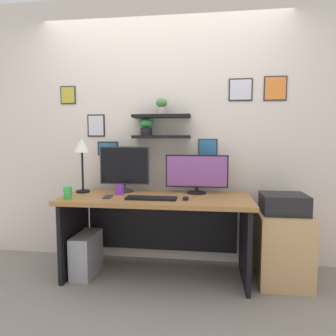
{
  "coord_description": "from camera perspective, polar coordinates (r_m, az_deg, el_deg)",
  "views": [
    {
      "loc": [
        0.46,
        -2.69,
        1.27
      ],
      "look_at": [
        0.1,
        0.05,
        1.01
      ],
      "focal_mm": 32.49,
      "sensor_mm": 36.0,
      "label": 1
    }
  ],
  "objects": [
    {
      "name": "drawer_cabinet",
      "position": [
        2.96,
        20.61,
        -13.8
      ],
      "size": [
        0.44,
        0.5,
        0.62
      ],
      "primitive_type": "cube",
      "color": "tan",
      "rests_on": "ground"
    },
    {
      "name": "computer_tower_left",
      "position": [
        3.07,
        -15.05,
        -15.32
      ],
      "size": [
        0.18,
        0.4,
        0.39
      ],
      "primitive_type": "cube",
      "color": "#99999E",
      "rests_on": "ground"
    },
    {
      "name": "back_wall_assembly",
      "position": [
        3.16,
        -0.88,
        6.94
      ],
      "size": [
        4.4,
        0.24,
        2.7
      ],
      "color": "beige",
      "rests_on": "ground"
    },
    {
      "name": "coffee_mug",
      "position": [
        2.91,
        -9.11,
        -4.05
      ],
      "size": [
        0.08,
        0.08,
        0.09
      ],
      "primitive_type": "cylinder",
      "color": "purple",
      "rests_on": "desk"
    },
    {
      "name": "desk",
      "position": [
        2.88,
        -1.98,
        -9.21
      ],
      "size": [
        1.71,
        0.68,
        0.75
      ],
      "color": "#9E6B38",
      "rests_on": "ground"
    },
    {
      "name": "desk_lamp",
      "position": [
        3.06,
        -15.84,
        3.24
      ],
      "size": [
        0.16,
        0.16,
        0.53
      ],
      "color": "black",
      "rests_on": "desk"
    },
    {
      "name": "monitor_left",
      "position": [
        3.03,
        -8.16,
        0.0
      ],
      "size": [
        0.49,
        0.18,
        0.45
      ],
      "color": "#2D2D33",
      "rests_on": "desk"
    },
    {
      "name": "ground_plane",
      "position": [
        3.01,
        -2.13,
        -19.53
      ],
      "size": [
        8.0,
        8.0,
        0.0
      ],
      "primitive_type": "plane",
      "color": "gray"
    },
    {
      "name": "monitor_right",
      "position": [
        2.93,
        5.41,
        -1.0
      ],
      "size": [
        0.6,
        0.18,
        0.37
      ],
      "color": "black",
      "rests_on": "desk"
    },
    {
      "name": "printer",
      "position": [
        2.86,
        20.88,
        -6.26
      ],
      "size": [
        0.38,
        0.34,
        0.17
      ],
      "primitive_type": "cube",
      "color": "black",
      "rests_on": "drawer_cabinet"
    },
    {
      "name": "water_cup",
      "position": [
        2.8,
        -18.3,
        -4.43
      ],
      "size": [
        0.07,
        0.07,
        0.11
      ],
      "primitive_type": "cylinder",
      "color": "green",
      "rests_on": "desk"
    },
    {
      "name": "cell_phone",
      "position": [
        2.79,
        -11.24,
        -5.34
      ],
      "size": [
        0.09,
        0.15,
        0.01
      ],
      "primitive_type": "cube",
      "rotation": [
        0.0,
        0.0,
        0.12
      ],
      "color": "#2D2D33",
      "rests_on": "desk"
    },
    {
      "name": "computer_mouse",
      "position": [
        2.63,
        3.32,
        -5.67
      ],
      "size": [
        0.06,
        0.09,
        0.03
      ],
      "primitive_type": "ellipsoid",
      "color": "black",
      "rests_on": "desk"
    },
    {
      "name": "keyboard",
      "position": [
        2.65,
        -3.17,
        -5.67
      ],
      "size": [
        0.44,
        0.14,
        0.02
      ],
      "primitive_type": "cube",
      "color": "black",
      "rests_on": "desk"
    }
  ]
}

